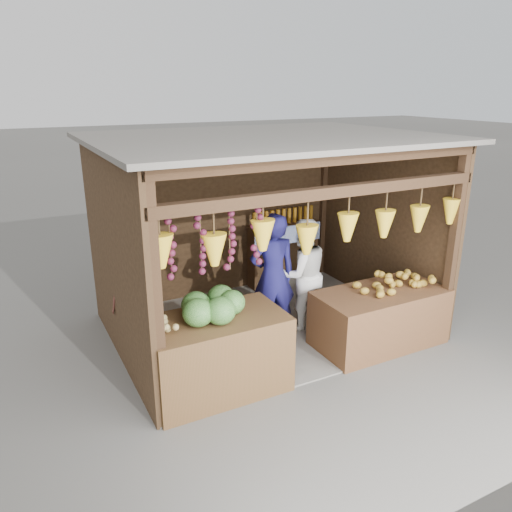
{
  "coord_description": "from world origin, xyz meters",
  "views": [
    {
      "loc": [
        -3.07,
        -5.62,
        3.24
      ],
      "look_at": [
        -0.19,
        -0.1,
        1.12
      ],
      "focal_mm": 35.0,
      "sensor_mm": 36.0,
      "label": 1
    }
  ],
  "objects_px": {
    "counter_left": "(216,354)",
    "counter_right": "(379,317)",
    "vendor_seated": "(131,300)",
    "woman_standing": "(302,274)",
    "man_standing": "(273,277)"
  },
  "relations": [
    {
      "from": "woman_standing",
      "to": "vendor_seated",
      "type": "distance_m",
      "value": 2.33
    },
    {
      "from": "counter_right",
      "to": "woman_standing",
      "type": "bearing_deg",
      "value": 124.77
    },
    {
      "from": "man_standing",
      "to": "vendor_seated",
      "type": "xyz_separation_m",
      "value": [
        -1.81,
        0.31,
        -0.09
      ]
    },
    {
      "from": "counter_left",
      "to": "woman_standing",
      "type": "relative_size",
      "value": 0.97
    },
    {
      "from": "counter_right",
      "to": "vendor_seated",
      "type": "bearing_deg",
      "value": 158.62
    },
    {
      "from": "vendor_seated",
      "to": "counter_left",
      "type": "bearing_deg",
      "value": 132.62
    },
    {
      "from": "counter_left",
      "to": "counter_right",
      "type": "bearing_deg",
      "value": -0.08
    },
    {
      "from": "counter_left",
      "to": "vendor_seated",
      "type": "xyz_separation_m",
      "value": [
        -0.63,
        1.15,
        0.33
      ]
    },
    {
      "from": "woman_standing",
      "to": "vendor_seated",
      "type": "xyz_separation_m",
      "value": [
        -2.31,
        0.25,
        -0.02
      ]
    },
    {
      "from": "man_standing",
      "to": "vendor_seated",
      "type": "bearing_deg",
      "value": -1.11
    },
    {
      "from": "counter_left",
      "to": "vendor_seated",
      "type": "bearing_deg",
      "value": 118.85
    },
    {
      "from": "counter_right",
      "to": "woman_standing",
      "type": "xyz_separation_m",
      "value": [
        -0.63,
        0.91,
        0.41
      ]
    },
    {
      "from": "counter_left",
      "to": "counter_right",
      "type": "relative_size",
      "value": 0.89
    },
    {
      "from": "counter_right",
      "to": "vendor_seated",
      "type": "relative_size",
      "value": 1.77
    },
    {
      "from": "counter_right",
      "to": "vendor_seated",
      "type": "height_order",
      "value": "vendor_seated"
    }
  ]
}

